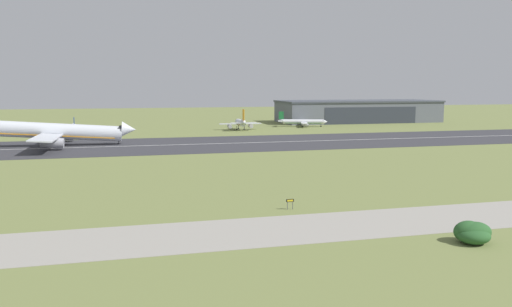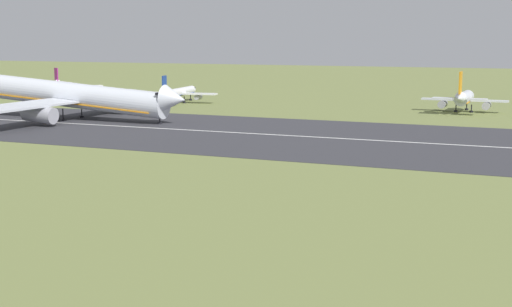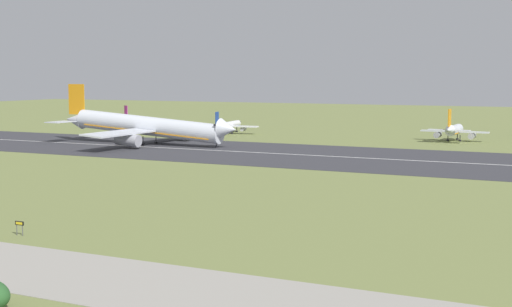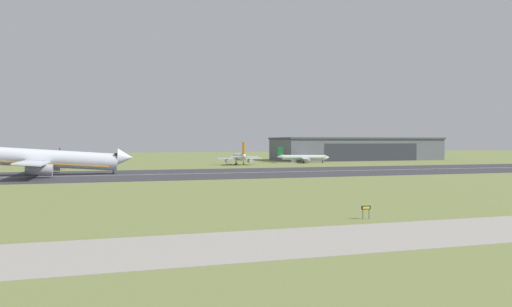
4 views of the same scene
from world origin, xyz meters
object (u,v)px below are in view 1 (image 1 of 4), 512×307
object	(u,v)px
airplane_parked_centre	(241,123)
shrub_clump	(472,233)
airplane_parked_west	(303,122)
airplane_parked_far_east	(74,128)
airplane_landing	(50,131)
runway_sign	(290,202)

from	to	relation	value
airplane_parked_centre	shrub_clump	xyz separation A→B (m)	(-7.44, -173.71, -1.96)
airplane_parked_west	shrub_clump	size ratio (longest dim) A/B	5.14
airplane_parked_centre	airplane_parked_far_east	world-z (taller)	airplane_parked_centre
airplane_landing	runway_sign	distance (m)	115.95
airplane_parked_far_east	shrub_clump	world-z (taller)	airplane_parked_far_east
airplane_parked_west	runway_sign	bearing A→B (deg)	-110.12
airplane_parked_west	airplane_parked_centre	world-z (taller)	airplane_parked_centre
airplane_parked_far_east	airplane_parked_centre	bearing A→B (deg)	3.71
shrub_clump	runway_sign	xyz separation A→B (m)	(-17.43, 22.50, 0.04)
shrub_clump	runway_sign	bearing A→B (deg)	127.76
shrub_clump	airplane_parked_west	bearing A→B (deg)	77.23
airplane_landing	airplane_parked_west	size ratio (longest dim) A/B	2.28
airplane_landing	airplane_parked_far_east	distance (m)	42.96
shrub_clump	runway_sign	size ratio (longest dim) A/B	2.81
airplane_parked_far_east	shrub_clump	size ratio (longest dim) A/B	4.72
airplane_parked_west	airplane_parked_centre	distance (m)	35.75
airplane_parked_west	runway_sign	world-z (taller)	airplane_parked_west
airplane_landing	shrub_clump	size ratio (longest dim) A/B	11.74
airplane_parked_west	runway_sign	size ratio (longest dim) A/B	14.45
airplane_parked_far_east	runway_sign	distance (m)	154.24
airplane_parked_west	shrub_clump	xyz separation A→B (m)	(-41.70, -183.91, -1.18)
airplane_parked_centre	shrub_clump	bearing A→B (deg)	-92.45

